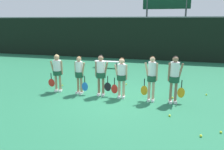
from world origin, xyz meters
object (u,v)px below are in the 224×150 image
(tennis_ball_6, at_px, (170,116))
(player_0, at_px, (57,70))
(tennis_ball_1, at_px, (221,132))
(tennis_ball_5, at_px, (172,98))
(player_5, at_px, (175,75))
(tennis_ball_2, at_px, (206,95))
(player_2, at_px, (101,72))
(player_4, at_px, (152,75))
(tennis_ball_0, at_px, (62,85))
(tennis_ball_4, at_px, (201,136))
(scoreboard, at_px, (166,3))
(player_3, at_px, (121,74))
(player_1, at_px, (79,72))
(bench_courtside, at_px, (107,62))
(tennis_ball_3, at_px, (126,84))

(tennis_ball_6, bearing_deg, player_0, 163.09)
(tennis_ball_1, height_order, tennis_ball_5, tennis_ball_5)
(player_5, height_order, tennis_ball_2, player_5)
(player_2, xyz_separation_m, player_4, (2.06, -0.14, 0.01))
(tennis_ball_0, bearing_deg, player_4, -12.61)
(tennis_ball_2, relative_size, tennis_ball_5, 1.02)
(tennis_ball_4, xyz_separation_m, tennis_ball_6, (-0.82, 1.11, 0.00))
(tennis_ball_5, xyz_separation_m, tennis_ball_6, (-0.10, -1.79, 0.00))
(scoreboard, bearing_deg, player_3, -97.09)
(player_1, height_order, player_5, player_5)
(bench_courtside, relative_size, tennis_ball_5, 24.25)
(player_2, distance_m, tennis_ball_3, 2.14)
(player_1, relative_size, tennis_ball_1, 24.71)
(bench_courtside, bearing_deg, tennis_ball_6, -59.14)
(bench_courtside, relative_size, tennis_ball_4, 22.82)
(tennis_ball_1, height_order, tennis_ball_3, tennis_ball_3)
(player_5, bearing_deg, tennis_ball_0, 158.65)
(player_1, distance_m, player_4, 3.00)
(player_3, bearing_deg, scoreboard, 78.61)
(player_3, distance_m, tennis_ball_6, 2.53)
(scoreboard, xyz_separation_m, tennis_ball_6, (0.60, -12.00, -4.35))
(tennis_ball_3, height_order, tennis_ball_5, same)
(tennis_ball_2, bearing_deg, player_4, -150.44)
(scoreboard, height_order, tennis_ball_2, scoreboard)
(tennis_ball_0, relative_size, tennis_ball_4, 0.90)
(player_2, relative_size, tennis_ball_1, 26.07)
(tennis_ball_0, height_order, tennis_ball_5, tennis_ball_5)
(player_0, height_order, tennis_ball_5, player_0)
(player_2, xyz_separation_m, tennis_ball_6, (2.79, -1.43, -0.98))
(player_5, bearing_deg, player_1, 167.54)
(player_4, height_order, tennis_ball_1, player_4)
(scoreboard, bearing_deg, bench_courtside, -123.71)
(tennis_ball_3, bearing_deg, tennis_ball_6, -57.02)
(player_2, relative_size, player_3, 1.04)
(player_5, bearing_deg, tennis_ball_2, 30.78)
(player_2, relative_size, player_4, 0.97)
(tennis_ball_4, bearing_deg, player_0, 155.41)
(player_4, relative_size, tennis_ball_5, 26.26)
(player_4, xyz_separation_m, tennis_ball_2, (2.21, 1.25, -0.99))
(player_4, xyz_separation_m, tennis_ball_5, (0.83, 0.51, -0.99))
(player_2, relative_size, tennis_ball_0, 26.45)
(player_2, xyz_separation_m, tennis_ball_5, (2.89, 0.36, -0.98))
(player_1, bearing_deg, tennis_ball_4, -17.94)
(bench_courtside, bearing_deg, tennis_ball_5, -50.17)
(bench_courtside, relative_size, player_4, 0.92)
(player_2, xyz_separation_m, tennis_ball_2, (4.27, 1.11, -0.98))
(player_2, height_order, tennis_ball_4, player_2)
(player_0, height_order, tennis_ball_0, player_0)
(player_1, bearing_deg, tennis_ball_2, 23.24)
(player_5, xyz_separation_m, tennis_ball_1, (1.29, -2.06, -1.04))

